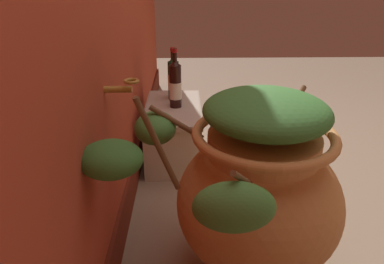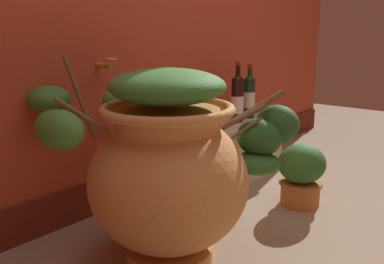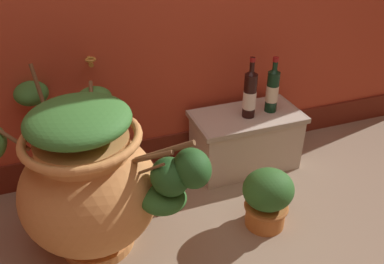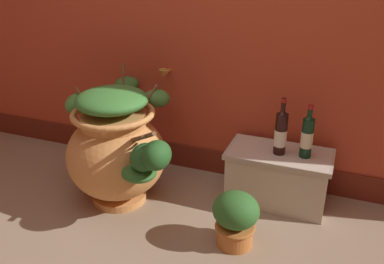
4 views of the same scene
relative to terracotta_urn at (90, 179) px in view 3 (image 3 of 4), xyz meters
name	(u,v)px [view 3 (image 3 of 4)]	position (x,y,z in m)	size (l,w,h in m)	color
terracotta_urn	(90,179)	(0.00, 0.00, 0.00)	(0.90, 0.92, 0.80)	#D68E4C
stone_ledge	(245,138)	(0.95, 0.34, -0.19)	(0.64, 0.35, 0.35)	beige
wine_bottle_left	(250,93)	(0.94, 0.33, 0.12)	(0.07, 0.07, 0.36)	black
wine_bottle_middle	(272,89)	(1.10, 0.34, 0.11)	(0.07, 0.07, 0.33)	black
potted_shrub	(267,197)	(0.81, -0.17, -0.21)	(0.26, 0.24, 0.32)	#C17033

